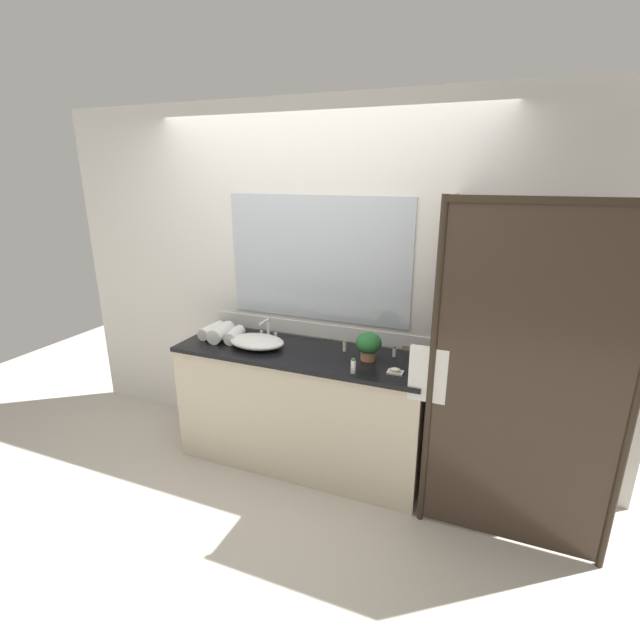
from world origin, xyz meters
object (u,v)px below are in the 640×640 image
(soap_dish, at_px, (395,371))
(amenity_bottle_body_wash, at_px, (394,352))
(amenity_bottle_lotion, at_px, (345,346))
(rolled_towel_near_edge, at_px, (212,330))
(amenity_bottle_shampoo, at_px, (353,366))
(rolled_towel_middle, at_px, (221,333))
(sink_basin, at_px, (257,342))
(rolled_towel_far_edge, at_px, (235,335))
(faucet, at_px, (268,333))
(potted_plant, at_px, (369,345))

(soap_dish, relative_size, amenity_bottle_body_wash, 1.34)
(soap_dish, bearing_deg, amenity_bottle_lotion, 150.79)
(soap_dish, relative_size, rolled_towel_near_edge, 0.42)
(amenity_bottle_shampoo, relative_size, rolled_towel_middle, 0.40)
(sink_basin, relative_size, rolled_towel_far_edge, 1.94)
(rolled_towel_middle, height_order, rolled_towel_far_edge, rolled_towel_middle)
(amenity_bottle_body_wash, relative_size, rolled_towel_far_edge, 0.35)
(faucet, xyz_separation_m, amenity_bottle_body_wash, (0.96, 0.03, -0.02))
(sink_basin, xyz_separation_m, rolled_towel_far_edge, (-0.21, 0.04, 0.01))
(faucet, relative_size, rolled_towel_far_edge, 0.80)
(faucet, relative_size, potted_plant, 0.88)
(amenity_bottle_lotion, height_order, rolled_towel_near_edge, rolled_towel_near_edge)
(rolled_towel_middle, bearing_deg, amenity_bottle_lotion, 7.80)
(sink_basin, relative_size, faucet, 2.43)
(faucet, relative_size, amenity_bottle_body_wash, 2.28)
(sink_basin, relative_size, amenity_bottle_lotion, 5.12)
(soap_dish, relative_size, rolled_towel_far_edge, 0.47)
(amenity_bottle_body_wash, distance_m, amenity_bottle_shampoo, 0.41)
(amenity_bottle_shampoo, height_order, rolled_towel_far_edge, amenity_bottle_shampoo)
(sink_basin, distance_m, amenity_bottle_lotion, 0.63)
(amenity_bottle_lotion, xyz_separation_m, rolled_towel_far_edge, (-0.83, -0.12, 0.01))
(potted_plant, xyz_separation_m, soap_dish, (0.22, -0.15, -0.10))
(amenity_bottle_lotion, bearing_deg, potted_plant, -24.34)
(potted_plant, bearing_deg, sink_basin, -175.07)
(sink_basin, height_order, amenity_bottle_shampoo, amenity_bottle_shampoo)
(faucet, distance_m, rolled_towel_middle, 0.35)
(amenity_bottle_body_wash, relative_size, amenity_bottle_shampoo, 0.76)
(faucet, xyz_separation_m, soap_dish, (1.03, -0.24, -0.04))
(faucet, xyz_separation_m, rolled_towel_middle, (-0.32, -0.13, 0.00))
(potted_plant, xyz_separation_m, rolled_towel_near_edge, (-1.25, -0.00, -0.06))
(amenity_bottle_body_wash, distance_m, rolled_towel_middle, 1.30)
(potted_plant, height_order, amenity_bottle_lotion, potted_plant)
(amenity_bottle_lotion, height_order, rolled_towel_middle, rolled_towel_middle)
(sink_basin, distance_m, potted_plant, 0.82)
(soap_dish, distance_m, amenity_bottle_shampoo, 0.27)
(rolled_towel_far_edge, bearing_deg, potted_plant, 1.44)
(sink_basin, xyz_separation_m, rolled_towel_near_edge, (-0.43, 0.07, 0.01))
(faucet, relative_size, rolled_towel_middle, 0.69)
(faucet, bearing_deg, soap_dish, -13.08)
(sink_basin, height_order, soap_dish, sink_basin)
(faucet, xyz_separation_m, rolled_towel_near_edge, (-0.43, -0.10, -0.01))
(potted_plant, distance_m, soap_dish, 0.28)
(amenity_bottle_lotion, relative_size, amenity_bottle_body_wash, 1.08)
(sink_basin, height_order, rolled_towel_near_edge, rolled_towel_near_edge)
(amenity_bottle_body_wash, height_order, rolled_towel_far_edge, rolled_towel_far_edge)
(sink_basin, relative_size, amenity_bottle_shampoo, 4.19)
(rolled_towel_near_edge, bearing_deg, soap_dish, -5.57)
(sink_basin, distance_m, amenity_bottle_shampoo, 0.81)
(faucet, relative_size, soap_dish, 1.70)
(rolled_towel_near_edge, xyz_separation_m, rolled_towel_middle, (0.11, -0.04, 0.01))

